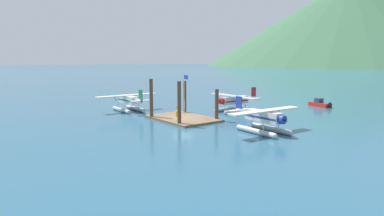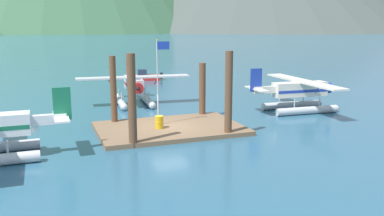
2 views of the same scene
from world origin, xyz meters
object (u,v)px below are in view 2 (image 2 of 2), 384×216
object	(u,v)px
mooring_buoy	(34,119)
boat_red_open_north	(144,77)
flagpole	(159,72)
fuel_drum	(159,122)
seaplane_cream_stbd_fwd	(300,93)
seaplane_silver_bow_centre	(134,88)

from	to	relation	value
mooring_buoy	boat_red_open_north	distance (m)	25.60
mooring_buoy	flagpole	bearing A→B (deg)	-29.75
fuel_drum	mooring_buoy	world-z (taller)	fuel_drum
flagpole	fuel_drum	distance (m)	3.51
fuel_drum	boat_red_open_north	world-z (taller)	boat_red_open_north
fuel_drum	mooring_buoy	size ratio (longest dim) A/B	1.33
seaplane_cream_stbd_fwd	boat_red_open_north	size ratio (longest dim) A/B	2.18
mooring_buoy	seaplane_cream_stbd_fwd	bearing A→B (deg)	-8.41
mooring_buoy	seaplane_silver_bow_centre	size ratio (longest dim) A/B	0.06
fuel_drum	seaplane_silver_bow_centre	size ratio (longest dim) A/B	0.08
flagpole	seaplane_cream_stbd_fwd	xyz separation A→B (m)	(12.99, 1.69, -2.50)
flagpole	mooring_buoy	bearing A→B (deg)	150.25
mooring_buoy	seaplane_silver_bow_centre	bearing A→B (deg)	29.20
fuel_drum	seaplane_cream_stbd_fwd	xyz separation A→B (m)	(13.32, 2.72, 0.84)
mooring_buoy	seaplane_cream_stbd_fwd	distance (m)	21.78
boat_red_open_north	flagpole	bearing A→B (deg)	-101.25
seaplane_cream_stbd_fwd	seaplane_silver_bow_centre	bearing A→B (deg)	147.57
flagpole	mooring_buoy	size ratio (longest dim) A/B	9.16
fuel_drum	seaplane_cream_stbd_fwd	world-z (taller)	seaplane_cream_stbd_fwd
boat_red_open_north	fuel_drum	bearing A→B (deg)	-101.51
mooring_buoy	seaplane_silver_bow_centre	world-z (taller)	seaplane_silver_bow_centre
flagpole	mooring_buoy	distance (m)	10.51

